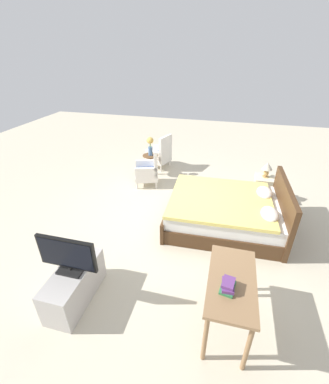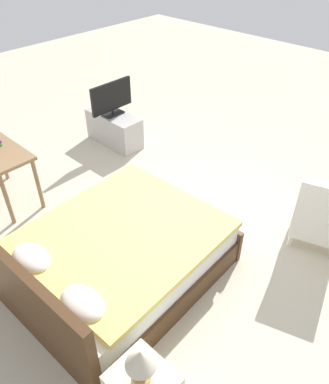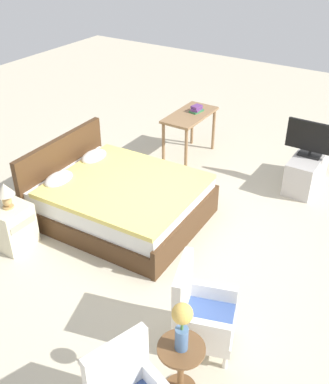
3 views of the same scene
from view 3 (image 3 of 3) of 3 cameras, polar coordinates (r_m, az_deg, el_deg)
name	(u,v)px [view 3 (image 3 of 3)]	position (r m, az deg, el deg)	size (l,w,h in m)	color
ground_plane	(181,239)	(5.75, 2.07, -5.97)	(16.00, 16.00, 0.00)	beige
bed	(119,199)	(5.99, -5.85, -0.89)	(1.73, 2.11, 0.96)	#472D19
armchair_by_window_right	(200,314)	(4.32, 4.51, -15.17)	(0.68, 0.68, 0.92)	white
side_table	(181,364)	(4.01, 2.09, -20.96)	(0.40, 0.40, 0.55)	brown
flower_vase	(182,323)	(3.62, 2.25, -16.25)	(0.17, 0.17, 0.48)	#4C709E
nightstand	(13,226)	(5.80, -18.72, -4.15)	(0.44, 0.41, 0.56)	beige
table_lamp	(5,192)	(5.53, -19.59, -0.02)	(0.22, 0.22, 0.33)	tan
tv_stand	(306,171)	(7.04, 17.58, 2.61)	(0.96, 0.40, 0.51)	#B7B2AD
tv_flatscreen	(313,139)	(6.81, 18.29, 6.44)	(0.20, 0.76, 0.52)	black
vanity_desk	(190,121)	(7.40, 3.23, 9.05)	(1.04, 0.52, 0.77)	#8E6B47
book_stack	(197,109)	(7.42, 4.09, 10.47)	(0.24, 0.18, 0.11)	#337A47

